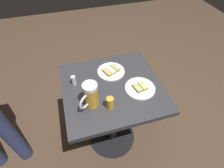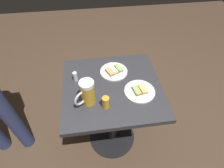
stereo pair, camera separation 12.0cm
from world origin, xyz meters
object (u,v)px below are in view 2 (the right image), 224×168
object	(u,v)px
plate_near	(114,71)
beer_mug	(87,93)
beer_glass_small	(106,102)
salt_shaker	(75,77)
plate_far	(140,91)

from	to	relation	value
plate_near	beer_mug	size ratio (longest dim) A/B	1.16
plate_near	beer_glass_small	world-z (taller)	beer_glass_small
beer_glass_small	salt_shaker	xyz separation A→B (m)	(0.26, 0.19, -0.01)
plate_far	beer_glass_small	distance (m)	0.26
plate_near	plate_far	world-z (taller)	same
beer_mug	salt_shaker	world-z (taller)	beer_mug
plate_far	plate_near	bearing A→B (deg)	33.29
plate_far	beer_glass_small	xyz separation A→B (m)	(-0.09, 0.24, 0.03)
plate_near	beer_mug	world-z (taller)	beer_mug
plate_far	salt_shaker	distance (m)	0.46
plate_far	beer_glass_small	bearing A→B (deg)	110.95
plate_far	salt_shaker	xyz separation A→B (m)	(0.17, 0.42, 0.03)
plate_near	beer_mug	xyz separation A→B (m)	(-0.26, 0.20, 0.08)
beer_mug	plate_far	bearing A→B (deg)	-83.66
plate_near	salt_shaker	world-z (taller)	salt_shaker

